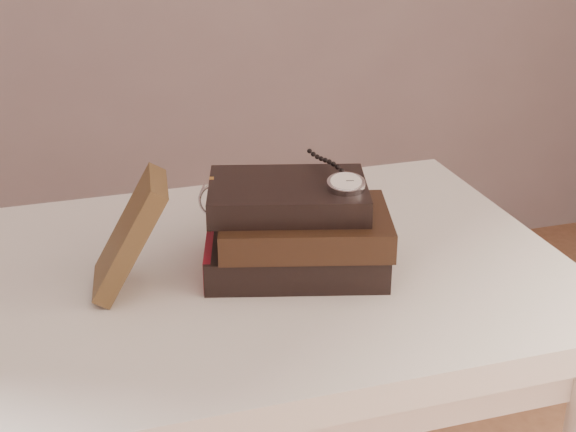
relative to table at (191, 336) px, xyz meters
name	(u,v)px	position (x,y,z in m)	size (l,w,h in m)	color
table	(191,336)	(0.00, 0.00, 0.00)	(1.00, 0.60, 0.75)	silver
book_stack	(296,230)	(0.14, -0.02, 0.15)	(0.26, 0.22, 0.12)	black
journal	(130,235)	(-0.07, -0.02, 0.17)	(0.02, 0.10, 0.16)	#3C2917
pocket_watch	(344,182)	(0.20, -0.04, 0.22)	(0.06, 0.15, 0.02)	silver
eyeglasses	(234,199)	(0.08, 0.08, 0.16)	(0.12, 0.13, 0.05)	silver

